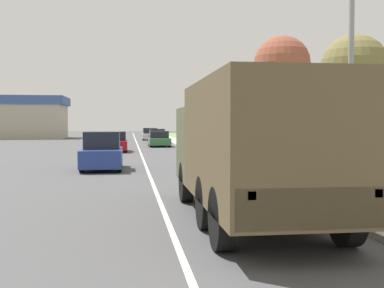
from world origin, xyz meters
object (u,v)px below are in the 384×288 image
car_fourth_ahead (157,137)px  lamp_post (344,32)px  car_farthest_ahead (150,135)px  car_nearest_ahead (102,153)px  military_truck (252,145)px  car_second_ahead (115,143)px  car_third_ahead (159,139)px

car_fourth_ahead → lamp_post: (2.40, -39.46, 3.71)m
car_farthest_ahead → lamp_post: bearing=-86.8°
car_nearest_ahead → lamp_post: (6.57, -10.48, 3.62)m
military_truck → car_farthest_ahead: (0.02, 50.37, -0.95)m
car_second_ahead → car_fourth_ahead: car_fourth_ahead is taller
lamp_post → car_second_ahead: bearing=104.8°
military_truck → car_third_ahead: bearing=89.8°
military_truck → car_nearest_ahead: bearing=107.4°
car_nearest_ahead → lamp_post: 12.89m
lamp_post → car_fourth_ahead: bearing=93.5°
military_truck → car_nearest_ahead: (-3.80, 12.09, -0.87)m
car_third_ahead → car_farthest_ahead: bearing=90.3°
car_second_ahead → car_third_ahead: (3.73, 7.38, -0.03)m
car_nearest_ahead → car_farthest_ahead: size_ratio=0.86×
car_nearest_ahead → lamp_post: size_ratio=0.54×
car_fourth_ahead → car_farthest_ahead: size_ratio=0.90×
military_truck → car_nearest_ahead: military_truck is taller
car_nearest_ahead → military_truck: bearing=-72.6°
car_second_ahead → lamp_post: (6.40, -24.28, 3.71)m
military_truck → lamp_post: bearing=30.2°
military_truck → car_second_ahead: (-3.64, 25.89, -0.96)m
car_third_ahead → car_farthest_ahead: car_farthest_ahead is taller
car_nearest_ahead → car_second_ahead: car_nearest_ahead is taller
car_nearest_ahead → car_farthest_ahead: (3.81, 38.28, -0.08)m
car_nearest_ahead → car_fourth_ahead: size_ratio=0.95×
car_nearest_ahead → car_farthest_ahead: 38.47m
car_third_ahead → car_fourth_ahead: bearing=88.0°
car_third_ahead → car_farthest_ahead: size_ratio=0.90×
car_farthest_ahead → lamp_post: 48.98m
car_second_ahead → car_farthest_ahead: car_farthest_ahead is taller
lamp_post → car_farthest_ahead: bearing=93.2°
car_third_ahead → military_truck: bearing=-90.2°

